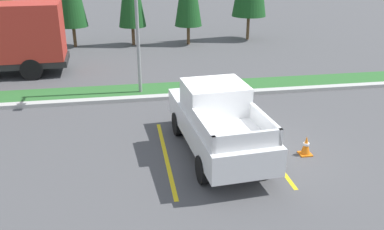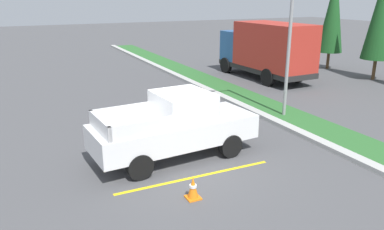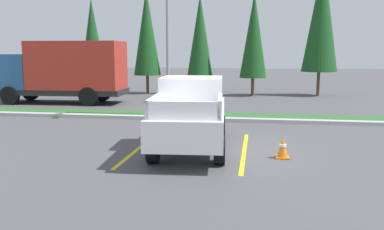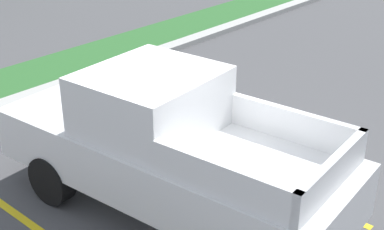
{
  "view_description": "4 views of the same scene",
  "coord_description": "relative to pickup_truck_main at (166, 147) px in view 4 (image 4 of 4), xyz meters",
  "views": [
    {
      "loc": [
        -2.91,
        -10.81,
        5.74
      ],
      "look_at": [
        -0.89,
        1.01,
        0.85
      ],
      "focal_mm": 38.25,
      "sensor_mm": 36.0,
      "label": 1
    },
    {
      "loc": [
        10.08,
        -4.36,
        4.98
      ],
      "look_at": [
        -1.12,
        0.98,
        1.05
      ],
      "focal_mm": 35.69,
      "sensor_mm": 36.0,
      "label": 2
    },
    {
      "loc": [
        1.56,
        -11.52,
        2.83
      ],
      "look_at": [
        -0.61,
        2.0,
        0.7
      ],
      "focal_mm": 38.09,
      "sensor_mm": 36.0,
      "label": 3
    },
    {
      "loc": [
        -5.04,
        -4.61,
        4.68
      ],
      "look_at": [
        0.44,
        0.23,
        1.2
      ],
      "focal_mm": 50.87,
      "sensor_mm": 36.0,
      "label": 4
    }
  ],
  "objects": [
    {
      "name": "ground_plane",
      "position": [
        0.31,
        -0.04,
        -1.04
      ],
      "size": [
        120.0,
        120.0,
        0.0
      ],
      "primitive_type": "plane",
      "color": "#4C4C4F"
    },
    {
      "name": "parking_line_far",
      "position": [
        1.55,
        -0.05,
        -1.04
      ],
      "size": [
        0.12,
        4.8,
        0.01
      ],
      "primitive_type": "cube",
      "color": "yellow",
      "rests_on": "ground"
    },
    {
      "name": "curb_strip",
      "position": [
        0.31,
        4.96,
        -0.97
      ],
      "size": [
        56.0,
        0.4,
        0.15
      ],
      "primitive_type": "cube",
      "color": "#B2B2AD",
      "rests_on": "ground"
    },
    {
      "name": "pickup_truck_main",
      "position": [
        0.0,
        0.0,
        0.0
      ],
      "size": [
        2.31,
        5.36,
        2.1
      ],
      "color": "black",
      "rests_on": "ground"
    },
    {
      "name": "traffic_cone",
      "position": [
        2.59,
        -0.65,
        -0.75
      ],
      "size": [
        0.36,
        0.36,
        0.6
      ],
      "color": "orange",
      "rests_on": "ground"
    }
  ]
}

